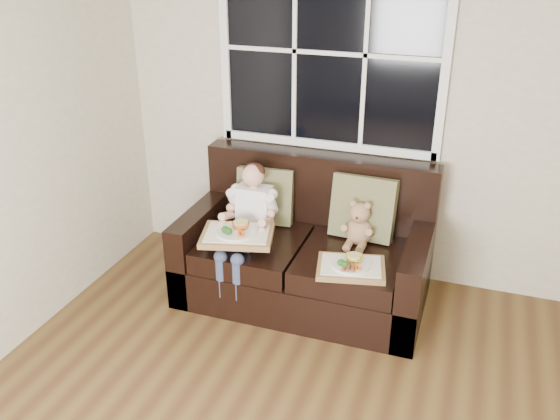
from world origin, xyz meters
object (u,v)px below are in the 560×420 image
at_px(tray_left, 237,234).
at_px(tray_right, 351,266).
at_px(child, 249,214).
at_px(loveseat, 306,255).
at_px(teddy_bear, 359,226).

height_order(tray_left, tray_right, tray_left).
bearing_deg(tray_right, tray_left, 167.80).
xyz_separation_m(child, tray_left, (0.00, -0.22, -0.05)).
height_order(child, tray_left, child).
relative_size(loveseat, tray_left, 3.12).
bearing_deg(teddy_bear, child, -167.01).
height_order(loveseat, child, child).
relative_size(loveseat, tray_right, 3.50).
bearing_deg(tray_right, teddy_bear, 83.37).
bearing_deg(teddy_bear, tray_right, -82.95).
distance_m(teddy_bear, tray_left, 0.83).
bearing_deg(child, tray_left, -89.30).
height_order(loveseat, tray_left, loveseat).
relative_size(tray_left, tray_right, 1.12).
height_order(loveseat, teddy_bear, loveseat).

